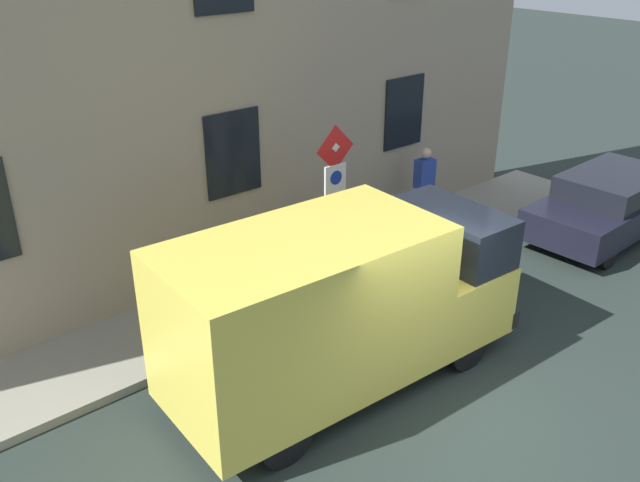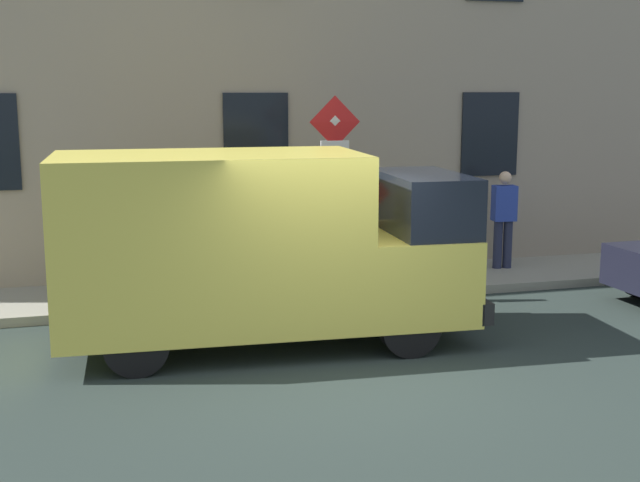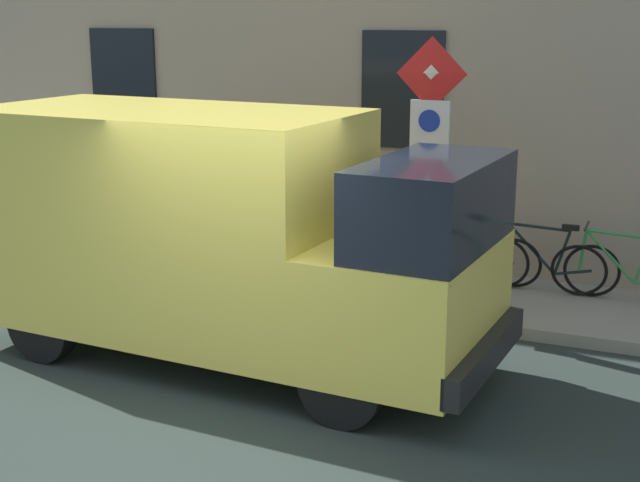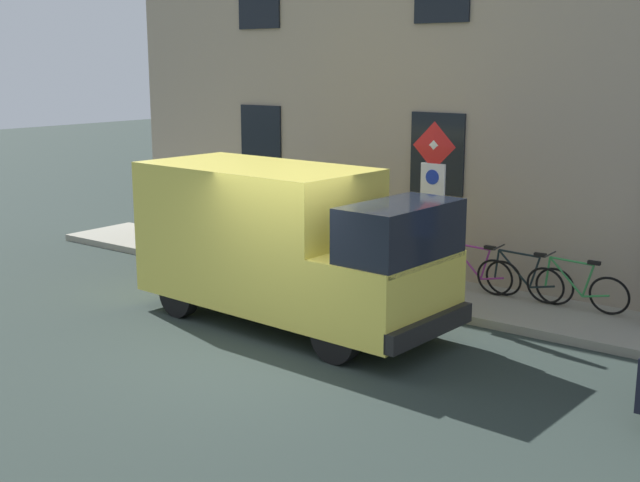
{
  "view_description": "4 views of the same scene",
  "coord_description": "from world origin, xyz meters",
  "px_view_note": "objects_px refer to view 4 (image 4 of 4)",
  "views": [
    {
      "loc": [
        -4.85,
        6.18,
        6.19
      ],
      "look_at": [
        3.0,
        -0.45,
        1.3
      ],
      "focal_mm": 38.24,
      "sensor_mm": 36.0,
      "label": 1
    },
    {
      "loc": [
        -9.15,
        2.74,
        3.32
      ],
      "look_at": [
        2.12,
        -0.37,
        1.17
      ],
      "focal_mm": 47.29,
      "sensor_mm": 36.0,
      "label": 2
    },
    {
      "loc": [
        -6.21,
        -3.62,
        3.4
      ],
      "look_at": [
        2.27,
        0.05,
        1.05
      ],
      "focal_mm": 49.93,
      "sensor_mm": 36.0,
      "label": 3
    },
    {
      "loc": [
        -8.52,
        -7.44,
        4.1
      ],
      "look_at": [
        2.0,
        0.57,
        1.23
      ],
      "focal_mm": 46.19,
      "sensor_mm": 36.0,
      "label": 4
    }
  ],
  "objects_px": {
    "sign_post_stacked": "(433,194)",
    "bicycle_purple": "(475,271)",
    "delivery_van": "(284,242)",
    "bicycle_black": "(524,279)",
    "bicycle_green": "(576,288)"
  },
  "relations": [
    {
      "from": "bicycle_purple",
      "to": "sign_post_stacked",
      "type": "bearing_deg",
      "value": 76.74
    },
    {
      "from": "sign_post_stacked",
      "to": "bicycle_black",
      "type": "distance_m",
      "value": 2.21
    },
    {
      "from": "delivery_van",
      "to": "bicycle_black",
      "type": "relative_size",
      "value": 3.17
    },
    {
      "from": "bicycle_green",
      "to": "bicycle_black",
      "type": "distance_m",
      "value": 0.91
    },
    {
      "from": "delivery_van",
      "to": "bicycle_black",
      "type": "height_order",
      "value": "delivery_van"
    },
    {
      "from": "sign_post_stacked",
      "to": "bicycle_green",
      "type": "xyz_separation_m",
      "value": [
        1.16,
        -2.06,
        -1.49
      ]
    },
    {
      "from": "delivery_van",
      "to": "bicycle_purple",
      "type": "xyz_separation_m",
      "value": [
        3.05,
        -1.82,
        -0.82
      ]
    },
    {
      "from": "sign_post_stacked",
      "to": "delivery_van",
      "type": "distance_m",
      "value": 2.55
    },
    {
      "from": "bicycle_black",
      "to": "bicycle_purple",
      "type": "xyz_separation_m",
      "value": [
        0.0,
        0.91,
        0.0
      ]
    },
    {
      "from": "bicycle_black",
      "to": "bicycle_purple",
      "type": "bearing_deg",
      "value": -3.18
    },
    {
      "from": "bicycle_green",
      "to": "bicycle_purple",
      "type": "bearing_deg",
      "value": -1.59
    },
    {
      "from": "sign_post_stacked",
      "to": "bicycle_purple",
      "type": "distance_m",
      "value": 1.9
    },
    {
      "from": "delivery_van",
      "to": "bicycle_purple",
      "type": "height_order",
      "value": "delivery_van"
    },
    {
      "from": "bicycle_black",
      "to": "bicycle_purple",
      "type": "relative_size",
      "value": 1.0
    },
    {
      "from": "sign_post_stacked",
      "to": "bicycle_purple",
      "type": "height_order",
      "value": "sign_post_stacked"
    }
  ]
}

